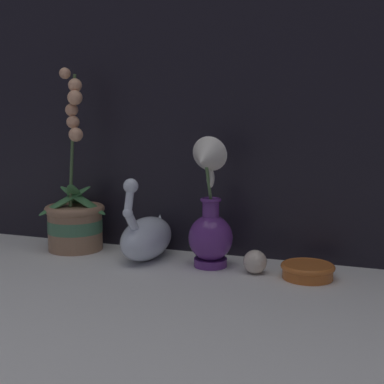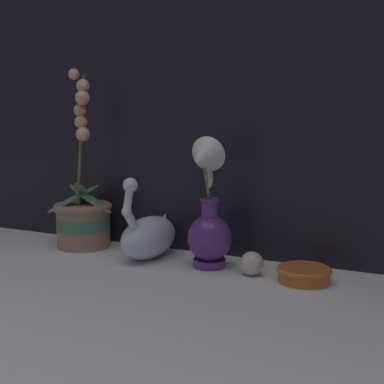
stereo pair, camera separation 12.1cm
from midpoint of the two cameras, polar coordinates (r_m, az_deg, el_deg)
name	(u,v)px [view 1 (the left image)]	position (r m, az deg, el deg)	size (l,w,h in m)	color
ground_plane	(168,275)	(1.17, -5.61, -8.83)	(2.80, 2.80, 0.00)	silver
window_backdrop	(201,5)	(1.34, -1.74, 19.35)	(2.80, 0.03, 1.20)	black
orchid_potted_plant	(75,216)	(1.40, -14.83, -2.49)	(0.17, 0.19, 0.46)	#9E7556
swan_figurine	(147,236)	(1.29, -7.56, -4.71)	(0.10, 0.21, 0.20)	silver
blue_vase	(209,219)	(1.19, -1.06, -2.88)	(0.10, 0.13, 0.30)	#602D7F
glass_sphere	(255,262)	(1.17, 3.78, -7.47)	(0.05, 0.05, 0.05)	beige
amber_dish	(308,270)	(1.15, 9.29, -8.24)	(0.11, 0.11, 0.03)	#C66628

